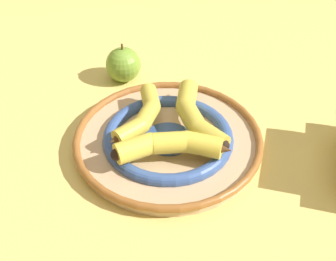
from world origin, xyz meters
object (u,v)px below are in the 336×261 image
decorative_bowl (168,140)px  apple (123,65)px  banana_a (195,115)px  banana_b (171,145)px  banana_c (142,116)px

decorative_bowl → apple: apple is taller
banana_a → banana_b: size_ratio=0.96×
banana_a → apple: bearing=-160.2°
banana_c → banana_b: bearing=-128.1°
banana_a → banana_c: size_ratio=1.11×
banana_c → apple: apple is taller
banana_b → apple: apple is taller
banana_b → banana_a: bearing=-122.4°
decorative_bowl → apple: size_ratio=3.91×
decorative_bowl → banana_a: banana_a is taller
banana_a → apple: (-0.17, -0.15, -0.01)m
banana_c → banana_a: bearing=-70.4°
banana_b → banana_c: bearing=-61.7°
apple → decorative_bowl: bearing=28.8°
decorative_bowl → banana_a: (-0.03, 0.04, 0.03)m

